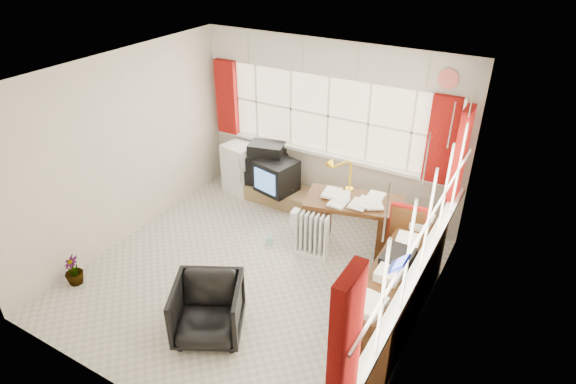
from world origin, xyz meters
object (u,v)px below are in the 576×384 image
at_px(desk, 353,221).
at_px(task_chair, 403,245).
at_px(mini_fridge, 242,168).
at_px(crt_tv, 276,176).
at_px(office_chair, 208,310).
at_px(radiator, 312,240).
at_px(tv_bench, 286,196).
at_px(desk_lamp, 351,169).
at_px(credenza, 397,289).

xyz_separation_m(desk, task_chair, (0.79, -0.39, 0.15)).
bearing_deg(mini_fridge, crt_tv, -8.59).
distance_m(office_chair, radiator, 1.75).
xyz_separation_m(tv_bench, mini_fridge, (-0.81, 0.00, 0.28)).
xyz_separation_m(desk_lamp, office_chair, (-0.50, -2.43, -0.70)).
xyz_separation_m(office_chair, crt_tv, (-0.76, 2.64, 0.17)).
bearing_deg(desk_lamp, credenza, -47.39).
bearing_deg(desk, office_chair, -107.18).
distance_m(office_chair, credenza, 2.03).
height_order(desk, desk_lamp, desk_lamp).
relative_size(task_chair, radiator, 1.57).
relative_size(desk, task_chair, 1.32).
bearing_deg(task_chair, crt_tv, 159.74).
height_order(task_chair, mini_fridge, task_chair).
bearing_deg(desk, task_chair, -26.17).
bearing_deg(radiator, crt_tv, 139.60).
bearing_deg(radiator, credenza, -20.95).
bearing_deg(credenza, crt_tv, 149.21).
bearing_deg(desk_lamp, crt_tv, 170.68).
bearing_deg(mini_fridge, desk_lamp, -9.06).
distance_m(task_chair, credenza, 0.63).
bearing_deg(office_chair, task_chair, 23.13).
bearing_deg(desk, mini_fridge, 165.86).
bearing_deg(desk, credenza, -46.38).
relative_size(desk_lamp, crt_tv, 0.70).
bearing_deg(crt_tv, radiator, -40.40).
relative_size(desk, desk_lamp, 3.06).
xyz_separation_m(radiator, credenza, (1.29, -0.50, 0.12)).
distance_m(tv_bench, mini_fridge, 0.85).
distance_m(desk_lamp, mini_fridge, 2.09).
bearing_deg(mini_fridge, credenza, -26.27).
relative_size(desk_lamp, credenza, 0.22).
height_order(tv_bench, mini_fridge, mini_fridge).
bearing_deg(crt_tv, tv_bench, 47.28).
height_order(desk_lamp, tv_bench, desk_lamp).
xyz_separation_m(desk_lamp, mini_fridge, (-1.97, 0.31, -0.62)).
relative_size(task_chair, tv_bench, 0.74).
distance_m(desk_lamp, credenza, 1.76).
bearing_deg(radiator, desk, 53.45).
relative_size(office_chair, credenza, 0.36).
height_order(desk_lamp, office_chair, desk_lamp).
xyz_separation_m(tv_bench, crt_tv, (-0.10, -0.10, 0.37)).
bearing_deg(tv_bench, credenza, -33.70).
bearing_deg(crt_tv, desk, -16.79).
relative_size(task_chair, crt_tv, 1.62).
bearing_deg(credenza, office_chair, -142.93).
xyz_separation_m(task_chair, mini_fridge, (-2.94, 0.93, -0.14)).
relative_size(office_chair, tv_bench, 0.51).
distance_m(desk_lamp, office_chair, 2.58).
relative_size(tv_bench, crt_tv, 2.20).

